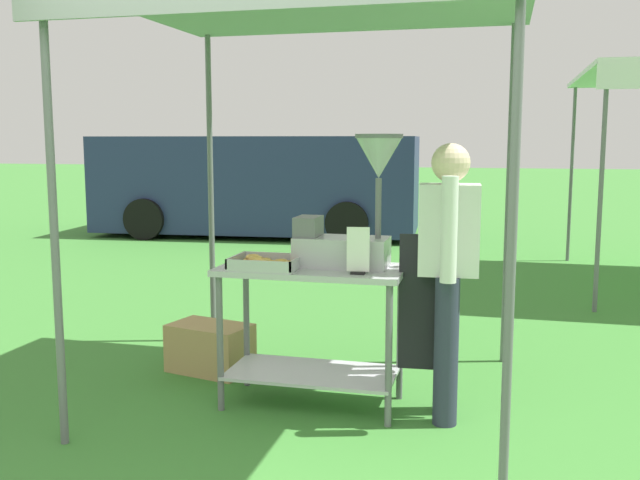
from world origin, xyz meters
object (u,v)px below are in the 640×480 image
donut_cart (312,308)px  van_navy (259,184)px  supply_crate (210,348)px  donut_tray (265,264)px  menu_sign (358,254)px  donut_fryer (353,215)px  vendor (447,267)px  stall_canopy (316,11)px

donut_cart → van_navy: van_navy is taller
supply_crate → van_navy: size_ratio=0.11×
donut_tray → supply_crate: bearing=137.5°
supply_crate → van_navy: bearing=106.4°
menu_sign → supply_crate: 1.56m
donut_fryer → menu_sign: bearing=-70.9°
donut_tray → supply_crate: 1.10m
donut_cart → supply_crate: 1.07m
donut_tray → donut_fryer: bearing=18.6°
donut_tray → van_navy: van_navy is taller
donut_fryer → van_navy: 8.21m
menu_sign → vendor: (0.49, 0.15, -0.08)m
stall_canopy → donut_tray: size_ratio=6.24×
vendor → van_navy: 8.51m
donut_fryer → supply_crate: 1.55m
donut_fryer → supply_crate: size_ratio=1.28×
donut_cart → donut_tray: 0.40m
stall_canopy → donut_fryer: stall_canopy is taller
van_navy → vendor: bearing=-63.6°
stall_canopy → menu_sign: bearing=-39.8°
donut_tray → vendor: (1.07, 0.10, 0.01)m
donut_cart → donut_fryer: size_ratio=1.41×
donut_tray → menu_sign: (0.57, -0.05, 0.09)m
stall_canopy → donut_fryer: bearing=-10.1°
donut_cart → supply_crate: size_ratio=1.80×
supply_crate → vendor: bearing=-15.4°
donut_cart → menu_sign: size_ratio=4.13×
stall_canopy → donut_cart: size_ratio=2.23×
menu_sign → vendor: bearing=17.1°
stall_canopy → donut_tray: 1.52m
donut_fryer → supply_crate: (-1.10, 0.39, -1.01)m
stall_canopy → donut_cart: (0.00, -0.10, -1.77)m
stall_canopy → van_navy: (-2.97, 7.51, -1.50)m
donut_tray → vendor: 1.07m
donut_fryer → menu_sign: (0.08, -0.22, -0.20)m
donut_fryer → menu_sign: 0.31m
stall_canopy → menu_sign: stall_canopy is taller
vendor → van_navy: bearing=116.4°
stall_canopy → vendor: 1.69m
stall_canopy → van_navy: bearing=111.6°
donut_cart → donut_tray: size_ratio=2.80×
donut_cart → vendor: size_ratio=0.70×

